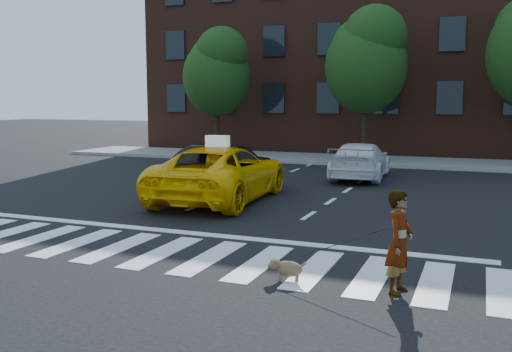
# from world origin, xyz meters

# --- Properties ---
(ground) EXTENTS (120.00, 120.00, 0.00)m
(ground) POSITION_xyz_m (0.00, 0.00, 0.00)
(ground) COLOR black
(ground) RESTS_ON ground
(crosswalk) EXTENTS (13.00, 2.40, 0.01)m
(crosswalk) POSITION_xyz_m (0.00, 0.00, 0.01)
(crosswalk) COLOR silver
(crosswalk) RESTS_ON ground
(stop_line) EXTENTS (12.00, 0.30, 0.01)m
(stop_line) POSITION_xyz_m (0.00, 1.60, 0.01)
(stop_line) COLOR silver
(stop_line) RESTS_ON ground
(sidewalk_far) EXTENTS (30.00, 4.00, 0.15)m
(sidewalk_far) POSITION_xyz_m (0.00, 17.50, 0.07)
(sidewalk_far) COLOR slate
(sidewalk_far) RESTS_ON ground
(building) EXTENTS (26.00, 10.00, 12.00)m
(building) POSITION_xyz_m (0.00, 25.00, 6.00)
(building) COLOR #4C281B
(building) RESTS_ON ground
(tree_left) EXTENTS (3.39, 3.38, 6.50)m
(tree_left) POSITION_xyz_m (-6.97, 17.00, 4.44)
(tree_left) COLOR black
(tree_left) RESTS_ON ground
(tree_mid) EXTENTS (3.69, 3.69, 7.10)m
(tree_mid) POSITION_xyz_m (0.53, 17.00, 4.85)
(tree_mid) COLOR black
(tree_mid) RESTS_ON ground
(taxi) EXTENTS (2.96, 5.83, 1.58)m
(taxi) POSITION_xyz_m (-1.40, 5.59, 0.79)
(taxi) COLOR #FFBF05
(taxi) RESTS_ON ground
(black_sedan) EXTENTS (1.91, 4.65, 1.50)m
(black_sedan) POSITION_xyz_m (-2.00, 7.00, 0.75)
(black_sedan) COLOR black
(black_sedan) RESTS_ON ground
(white_suv) EXTENTS (2.12, 4.68, 1.33)m
(white_suv) POSITION_xyz_m (1.40, 11.74, 0.66)
(white_suv) COLOR white
(white_suv) RESTS_ON ground
(woman) EXTENTS (0.48, 0.63, 1.57)m
(woman) POSITION_xyz_m (4.51, -0.67, 0.78)
(woman) COLOR #999999
(woman) RESTS_ON ground
(dog) EXTENTS (0.63, 0.35, 0.36)m
(dog) POSITION_xyz_m (2.74, -0.75, 0.21)
(dog) COLOR brown
(dog) RESTS_ON ground
(taxi_sign) EXTENTS (0.67, 0.32, 0.32)m
(taxi_sign) POSITION_xyz_m (-1.40, 5.39, 1.74)
(taxi_sign) COLOR white
(taxi_sign) RESTS_ON taxi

